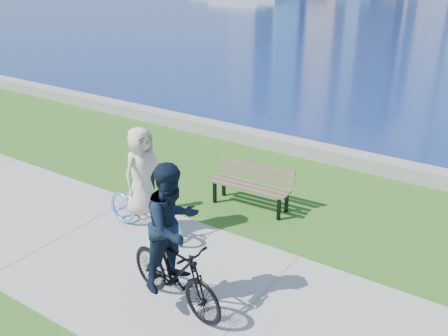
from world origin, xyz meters
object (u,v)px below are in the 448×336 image
at_px(park_bench, 252,182).
at_px(bollard_lamp, 151,181).
at_px(cyclist_woman, 144,196).
at_px(cyclist_man, 174,250).

distance_m(park_bench, bollard_lamp, 2.08).
xyz_separation_m(bollard_lamp, cyclist_woman, (0.52, -0.80, 0.16)).
distance_m(bollard_lamp, cyclist_man, 3.18).
height_order(park_bench, cyclist_man, cyclist_man).
distance_m(park_bench, cyclist_woman, 2.39).
relative_size(cyclist_woman, cyclist_man, 0.91).
bearing_deg(park_bench, cyclist_woman, -120.71).
relative_size(bollard_lamp, cyclist_man, 0.49).
height_order(bollard_lamp, cyclist_woman, cyclist_woman).
height_order(park_bench, bollard_lamp, bollard_lamp).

